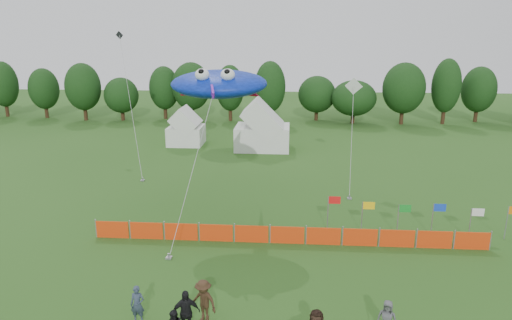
# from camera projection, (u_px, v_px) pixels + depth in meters

# --- Properties ---
(treeline) EXTENTS (104.57, 8.78, 8.36)m
(treeline) POSITION_uv_depth(u_px,v_px,m) (290.00, 91.00, 60.46)
(treeline) COLOR #382314
(treeline) RESTS_ON ground
(tent_left) EXTENTS (3.65, 3.65, 3.22)m
(tent_left) POSITION_uv_depth(u_px,v_px,m) (186.00, 129.00, 48.45)
(tent_left) COLOR white
(tent_left) RESTS_ON ground
(tent_right) EXTENTS (5.55, 4.44, 3.92)m
(tent_right) POSITION_uv_depth(u_px,v_px,m) (263.00, 130.00, 46.39)
(tent_right) COLOR silver
(tent_right) RESTS_ON ground
(barrier_fence) EXTENTS (21.90, 0.06, 1.00)m
(barrier_fence) POSITION_uv_depth(u_px,v_px,m) (287.00, 235.00, 25.37)
(barrier_fence) COLOR red
(barrier_fence) RESTS_ON ground
(flag_row) EXTENTS (10.73, 0.54, 2.18)m
(flag_row) POSITION_uv_depth(u_px,v_px,m) (418.00, 214.00, 26.24)
(flag_row) COLOR gray
(flag_row) RESTS_ON ground
(spectator_a) EXTENTS (0.58, 0.38, 1.58)m
(spectator_a) POSITION_uv_depth(u_px,v_px,m) (137.00, 304.00, 18.30)
(spectator_a) COLOR #2D384C
(spectator_a) RESTS_ON ground
(spectator_c) EXTENTS (1.36, 1.13, 1.83)m
(spectator_c) POSITION_uv_depth(u_px,v_px,m) (203.00, 301.00, 18.31)
(spectator_c) COLOR #382416
(spectator_c) RESTS_ON ground
(spectator_d) EXTENTS (1.20, 0.80, 1.90)m
(spectator_d) POSITION_uv_depth(u_px,v_px,m) (186.00, 313.00, 17.47)
(spectator_d) COLOR black
(spectator_d) RESTS_ON ground
(spectator_e) EXTENTS (0.87, 0.70, 1.54)m
(spectator_e) POSITION_uv_depth(u_px,v_px,m) (387.00, 319.00, 17.39)
(spectator_e) COLOR #4B4C50
(spectator_e) RESTS_ON ground
(stingray_kite) EXTENTS (6.23, 13.39, 9.53)m
(stingray_kite) POSITION_uv_depth(u_px,v_px,m) (220.00, 84.00, 27.14)
(stingray_kite) COLOR #0E2FD0
(stingray_kite) RESTS_ON ground
(small_kite_white) EXTENTS (1.35, 5.24, 8.15)m
(small_kite_white) POSITION_uv_depth(u_px,v_px,m) (353.00, 111.00, 34.51)
(small_kite_white) COLOR white
(small_kite_white) RESTS_ON ground
(small_kite_dark) EXTENTS (5.95, 12.06, 11.73)m
(small_kite_dark) POSITION_uv_depth(u_px,v_px,m) (128.00, 91.00, 41.42)
(small_kite_dark) COLOR black
(small_kite_dark) RESTS_ON ground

